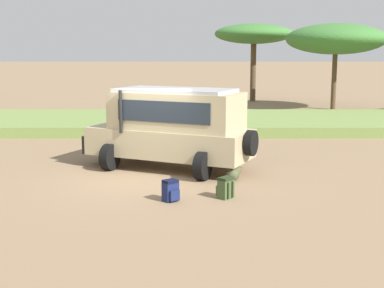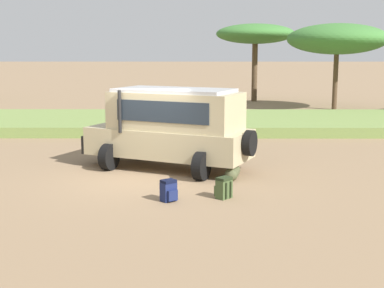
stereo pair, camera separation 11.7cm
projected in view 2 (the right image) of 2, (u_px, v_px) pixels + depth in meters
ground_plane at (145, 179)px, 14.99m from camera, size 320.00×320.00×0.00m
grass_bank at (165, 122)px, 25.27m from camera, size 120.00×7.00×0.44m
safari_vehicle at (172, 127)px, 16.08m from camera, size 5.37×3.87×2.44m
backpack_beside_front_wheel at (169, 191)px, 12.74m from camera, size 0.44×0.44×0.52m
backpack_cluster_center at (224, 188)px, 12.99m from camera, size 0.46×0.46×0.53m
duffel_bag_low_black_case at (233, 172)px, 15.00m from camera, size 0.48×0.96×0.46m
acacia_tree_left_mid at (255, 34)px, 37.18m from camera, size 5.48×4.90×5.40m
acacia_tree_centre_back at (337, 39)px, 31.85m from camera, size 5.96×5.89×5.15m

